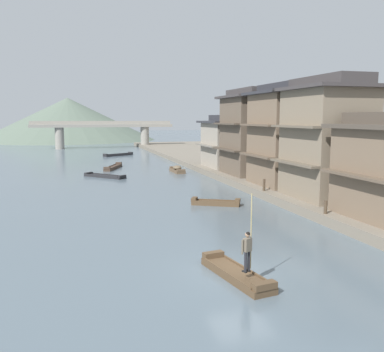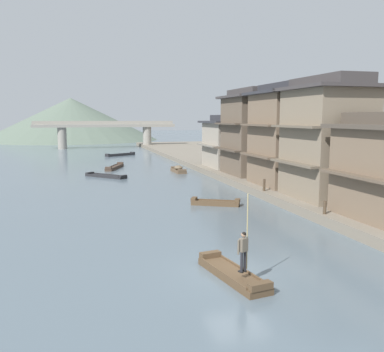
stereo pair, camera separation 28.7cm
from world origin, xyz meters
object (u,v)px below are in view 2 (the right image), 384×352
object	(u,v)px
boat_moored_far	(115,167)
house_waterfront_second	(327,139)
house_waterfront_far	(233,142)
boat_midriver_drifting	(215,203)
stone_bridge	(105,130)
boat_moored_nearest	(178,170)
boatman_person	(244,247)
boat_foreground_poled	(233,274)
boat_moored_third	(106,176)
boat_moored_second	(120,155)
house_waterfront_tall	(290,135)
mooring_post_dock_near	(325,207)
mooring_post_dock_mid	(264,185)
house_waterfront_narrow	(249,132)

from	to	relation	value
boat_moored_far	house_waterfront_second	size ratio (longest dim) A/B	0.66
house_waterfront_far	house_waterfront_second	bearing A→B (deg)	-91.67
boat_midriver_drifting	stone_bridge	world-z (taller)	stone_bridge
house_waterfront_second	house_waterfront_far	bearing A→B (deg)	88.33
boat_moored_nearest	boat_midriver_drifting	xyz separation A→B (m)	(-1.89, -19.46, -0.13)
house_waterfront_second	house_waterfront_far	size ratio (longest dim) A/B	1.22
boatman_person	house_waterfront_far	distance (m)	35.13
boat_foreground_poled	boat_moored_third	bearing A→B (deg)	95.08
boat_moored_second	house_waterfront_tall	size ratio (longest dim) A/B	0.61
boat_foreground_poled	boat_midriver_drifting	distance (m)	14.54
boat_moored_far	house_waterfront_tall	size ratio (longest dim) A/B	0.66
mooring_post_dock_near	mooring_post_dock_mid	size ratio (longest dim) A/B	0.86
boat_moored_second	stone_bridge	xyz separation A→B (m)	(-1.05, 19.01, 3.70)
boat_moored_third	house_waterfront_narrow	bearing A→B (deg)	-23.02
boat_moored_nearest	boat_moored_second	size ratio (longest dim) A/B	0.67
boat_moored_far	boat_midriver_drifting	distance (m)	25.58
boat_midriver_drifting	boat_moored_second	bearing A→B (deg)	93.18
mooring_post_dock_near	mooring_post_dock_mid	xyz separation A→B (m)	(0.00, 8.63, 0.07)
boat_moored_far	stone_bridge	size ratio (longest dim) A/B	0.19
house_waterfront_second	stone_bridge	distance (m)	66.08
boat_moored_third	house_waterfront_far	bearing A→B (deg)	2.83
house_waterfront_tall	boat_midriver_drifting	bearing A→B (deg)	-153.59
boat_midriver_drifting	house_waterfront_second	world-z (taller)	house_waterfront_second
boat_moored_third	boat_midriver_drifting	size ratio (longest dim) A/B	1.28
boat_moored_second	mooring_post_dock_mid	size ratio (longest dim) A/B	5.66
mooring_post_dock_mid	boat_moored_third	bearing A→B (deg)	125.44
boat_moored_third	boat_moored_second	bearing A→B (deg)	80.71
boatman_person	boat_moored_nearest	world-z (taller)	boatman_person
house_waterfront_far	boat_moored_far	bearing A→B (deg)	152.74
boat_moored_nearest	house_waterfront_second	distance (m)	22.99
boat_moored_far	mooring_post_dock_near	world-z (taller)	mooring_post_dock_near
boat_moored_nearest	house_waterfront_narrow	bearing A→B (deg)	-55.31
boat_moored_far	house_waterfront_tall	xyz separation A→B (m)	(13.23, -21.03, 4.75)
boatman_person	boat_moored_second	distance (m)	58.59
boat_midriver_drifting	boatman_person	bearing A→B (deg)	-104.49
boat_foreground_poled	mooring_post_dock_mid	bearing A→B (deg)	61.03
boat_foreground_poled	boat_midriver_drifting	size ratio (longest dim) A/B	1.23
house_waterfront_tall	mooring_post_dock_mid	xyz separation A→B (m)	(-3.52, -2.56, -3.83)
boat_moored_second	stone_bridge	bearing A→B (deg)	93.15
boat_moored_nearest	mooring_post_dock_mid	xyz separation A→B (m)	(2.72, -17.98, 0.79)
house_waterfront_tall	house_waterfront_far	world-z (taller)	house_waterfront_tall
house_waterfront_narrow	boat_moored_nearest	bearing A→B (deg)	124.69
boatman_person	boat_moored_third	size ratio (longest dim) A/B	0.66
house_waterfront_far	boat_moored_nearest	bearing A→B (deg)	168.60
boat_moored_far	stone_bridge	world-z (taller)	stone_bridge
boat_moored_second	boat_moored_third	distance (m)	26.73
boat_moored_third	house_waterfront_second	xyz separation A→B (m)	(14.41, -19.75, 4.80)
house_waterfront_second	house_waterfront_narrow	size ratio (longest dim) A/B	1.00
boat_moored_second	mooring_post_dock_mid	xyz separation A→B (m)	(7.04, -42.33, 0.94)
boat_moored_nearest	mooring_post_dock_near	world-z (taller)	mooring_post_dock_near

